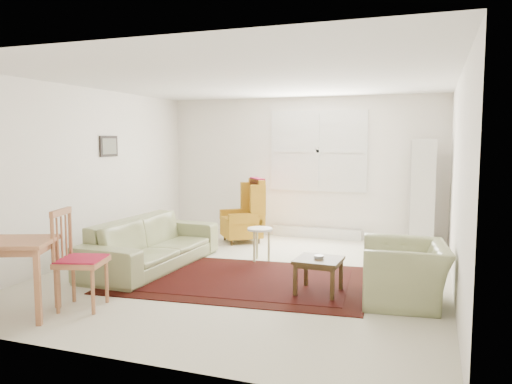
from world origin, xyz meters
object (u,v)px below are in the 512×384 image
(stool, at_px, (260,244))
(wingback_chair, at_px, (241,210))
(sofa, at_px, (152,234))
(desk_chair, at_px, (82,259))
(cabinet, at_px, (423,196))
(armchair, at_px, (405,267))
(coffee_table, at_px, (319,276))

(stool, bearing_deg, wingback_chair, 122.60)
(sofa, relative_size, wingback_chair, 2.09)
(desk_chair, bearing_deg, stool, -38.00)
(stool, bearing_deg, cabinet, 33.27)
(stool, distance_m, cabinet, 2.70)
(stool, xyz_separation_m, desk_chair, (-1.07, -2.55, 0.28))
(sofa, distance_m, armchair, 3.38)
(coffee_table, distance_m, stool, 1.68)
(wingback_chair, xyz_separation_m, desk_chair, (-0.32, -3.72, -0.03))
(stool, relative_size, desk_chair, 0.47)
(cabinet, bearing_deg, armchair, -92.76)
(armchair, xyz_separation_m, stool, (-2.08, 1.22, -0.15))
(sofa, relative_size, coffee_table, 4.58)
(sofa, distance_m, coffee_table, 2.47)
(desk_chair, bearing_deg, sofa, -8.31)
(armchair, relative_size, stool, 2.05)
(armchair, relative_size, wingback_chair, 0.91)
(armchair, xyz_separation_m, coffee_table, (-0.94, -0.01, -0.18))
(coffee_table, distance_m, cabinet, 2.95)
(armchair, bearing_deg, cabinet, 170.60)
(armchair, height_order, coffee_table, armchair)
(sofa, height_order, cabinet, cabinet)
(sofa, relative_size, stool, 4.73)
(cabinet, distance_m, desk_chair, 5.16)
(armchair, xyz_separation_m, cabinet, (0.11, 2.66, 0.49))
(coffee_table, relative_size, stool, 1.03)
(wingback_chair, height_order, cabinet, cabinet)
(armchair, relative_size, coffee_table, 1.99)
(wingback_chair, xyz_separation_m, stool, (0.75, -1.17, -0.31))
(armchair, xyz_separation_m, wingback_chair, (-2.83, 2.39, 0.16))
(sofa, xyz_separation_m, desk_chair, (0.21, -1.72, 0.06))
(wingback_chair, bearing_deg, coffee_table, 0.45)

